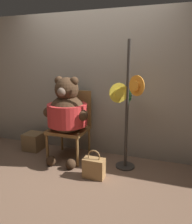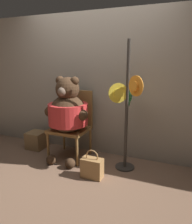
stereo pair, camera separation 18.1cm
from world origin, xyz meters
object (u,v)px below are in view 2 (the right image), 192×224
Objects in this scene: chair at (72,122)px; teddy_bear at (68,112)px; handbag_on_ground at (92,168)px; hat_display_rack at (127,108)px.

teddy_bear reaches higher than chair.
teddy_bear is 3.32× the size of handbag_on_ground.
chair reaches higher than handbag_on_ground.
chair is at bearing 99.53° from teddy_bear.
hat_display_rack is 0.94m from handbag_on_ground.
handbag_on_ground is (-0.34, -0.43, -0.76)m from hat_display_rack.
chair is at bearing 137.19° from handbag_on_ground.
chair is 0.29m from teddy_bear.
teddy_bear is at bearing 147.22° from handbag_on_ground.
chair is 1.00m from hat_display_rack.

